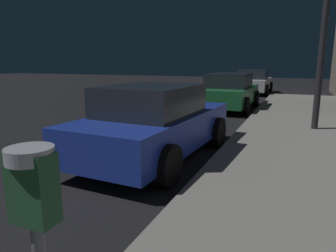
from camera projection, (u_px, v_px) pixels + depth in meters
parking_meter at (36, 225)px, 1.27m from camera, size 0.19×0.19×1.37m
car_blue at (155, 123)px, 5.94m from camera, size 2.11×4.11×1.43m
car_green at (229, 92)px, 12.21m from camera, size 1.98×4.08×1.43m
car_silver at (253, 82)px, 18.43m from camera, size 2.05×4.14×1.43m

